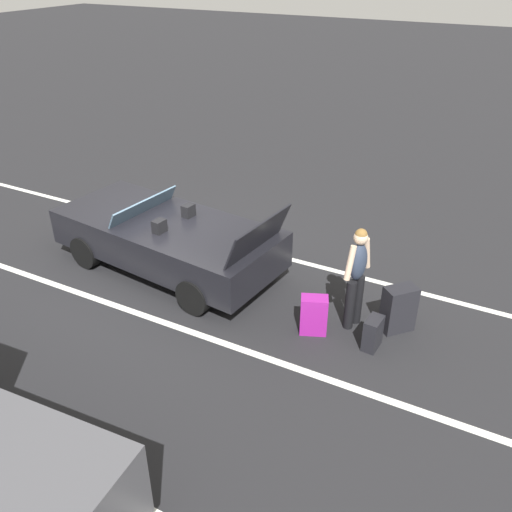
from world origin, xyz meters
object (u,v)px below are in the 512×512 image
Objects in this scene: suitcase_small_carryon at (373,333)px; traveler_person at (357,273)px; convertible_car at (159,236)px; suitcase_large_black at (399,309)px; suitcase_medium_bright at (314,315)px.

suitcase_small_carryon is 0.30× the size of traveler_person.
convertible_car reaches higher than suitcase_large_black.
suitcase_large_black is 1.19× the size of suitcase_medium_bright.
traveler_person is (0.63, 0.21, 0.56)m from suitcase_large_black.
convertible_car is 6.97× the size of suitcase_medium_bright.
traveler_person is (-3.69, 0.11, 0.34)m from convertible_car.
traveler_person reaches higher than suitcase_large_black.
suitcase_large_black reaches higher than suitcase_medium_bright.
convertible_car is 3.29m from suitcase_medium_bright.
suitcase_medium_bright is (-3.23, 0.57, -0.28)m from convertible_car.
convertible_car is at bearing 15.43° from traveler_person.
suitcase_medium_bright is at bearing -171.54° from suitcase_small_carryon.
traveler_person is at bearing -175.17° from convertible_car.
suitcase_large_black is 0.65m from suitcase_small_carryon.
traveler_person is at bearing 112.35° from suitcase_medium_bright.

